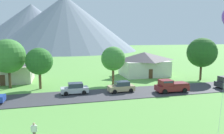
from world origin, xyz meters
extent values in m
cube|color=#38383D|center=(0.00, 28.64, 0.04)|extent=(160.00, 6.81, 0.08)
cone|color=slate|center=(-18.95, 175.05, 11.71)|extent=(88.29, 88.29, 23.43)
cone|color=gray|center=(-19.45, 151.55, 15.01)|extent=(79.53, 79.53, 30.03)
cone|color=gray|center=(1.73, 138.37, 17.01)|extent=(89.53, 89.53, 34.02)
cube|color=silver|center=(14.38, 42.20, 1.73)|extent=(9.98, 7.27, 3.46)
pyramid|color=#474247|center=(14.38, 42.20, 4.41)|extent=(10.77, 7.85, 1.90)
cube|color=brown|center=(14.38, 38.55, 1.00)|extent=(0.90, 0.06, 2.00)
cube|color=beige|center=(-14.41, 42.82, 1.62)|extent=(9.62, 7.28, 3.23)
pyramid|color=#474247|center=(-14.41, 42.82, 4.12)|extent=(10.39, 7.87, 1.78)
cube|color=brown|center=(-14.41, 39.16, 1.00)|extent=(0.90, 0.06, 2.00)
cylinder|color=#4C3823|center=(-12.72, 36.80, 1.71)|extent=(0.44, 0.44, 3.42)
sphere|color=#3D7F33|center=(-12.72, 36.80, 5.58)|extent=(5.76, 5.76, 5.76)
cylinder|color=#4C3823|center=(23.72, 34.74, 1.70)|extent=(0.44, 0.44, 3.40)
sphere|color=#23561E|center=(23.72, 34.74, 5.63)|extent=(5.95, 5.95, 5.95)
cylinder|color=brown|center=(-7.66, 35.14, 1.52)|extent=(0.44, 0.44, 3.03)
sphere|color=#286623|center=(-7.66, 35.14, 4.73)|extent=(4.53, 4.53, 4.53)
cylinder|color=brown|center=(5.25, 35.26, 1.58)|extent=(0.44, 0.44, 3.17)
sphere|color=#3D7F33|center=(5.25, 35.26, 4.83)|extent=(4.44, 4.44, 4.44)
cube|color=#B7BCC1|center=(-2.31, 30.15, 0.68)|extent=(4.22, 1.85, 0.80)
cube|color=#2D3847|center=(-2.16, 30.15, 1.42)|extent=(2.22, 1.61, 0.68)
cylinder|color=black|center=(-3.65, 29.21, 0.40)|extent=(0.64, 0.25, 0.64)
cylinder|color=black|center=(-3.67, 31.05, 0.40)|extent=(0.64, 0.25, 0.64)
cylinder|color=black|center=(-0.95, 29.25, 0.40)|extent=(0.64, 0.25, 0.64)
cylinder|color=black|center=(-0.97, 31.09, 0.40)|extent=(0.64, 0.25, 0.64)
cube|color=tan|center=(5.02, 29.47, 0.68)|extent=(4.27, 1.97, 0.80)
cube|color=#2D3847|center=(5.17, 29.48, 1.42)|extent=(2.26, 1.67, 0.68)
cylinder|color=black|center=(3.71, 28.50, 0.40)|extent=(0.65, 0.27, 0.64)
cylinder|color=black|center=(3.63, 30.34, 0.40)|extent=(0.65, 0.27, 0.64)
cylinder|color=black|center=(6.40, 28.61, 0.40)|extent=(0.65, 0.27, 0.64)
cylinder|color=black|center=(6.33, 30.45, 0.40)|extent=(0.65, 0.27, 0.64)
cylinder|color=black|center=(-12.49, 28.87, 0.40)|extent=(0.65, 0.26, 0.64)
cylinder|color=black|center=(22.51, 28.31, 0.46)|extent=(0.77, 0.31, 0.76)
cube|color=maroon|center=(12.83, 27.31, 0.75)|extent=(5.26, 2.16, 0.84)
cube|color=maroon|center=(11.73, 27.34, 1.62)|extent=(1.95, 1.90, 0.90)
cube|color=#2D3847|center=(11.73, 27.34, 1.89)|extent=(1.67, 1.93, 0.28)
cube|color=maroon|center=(13.98, 27.27, 1.35)|extent=(2.76, 2.04, 0.36)
cylinder|color=black|center=(11.10, 26.34, 0.46)|extent=(0.77, 0.30, 0.76)
cylinder|color=black|center=(11.16, 28.38, 0.46)|extent=(0.77, 0.30, 0.76)
cylinder|color=black|center=(14.50, 26.24, 0.46)|extent=(0.77, 0.30, 0.76)
cylinder|color=black|center=(14.56, 28.28, 0.46)|extent=(0.77, 0.30, 0.76)
cylinder|color=silver|center=(5.99, 9.17, 5.89)|extent=(2.36, 2.07, 8.68)
cube|color=white|center=(-6.93, 15.73, 1.17)|extent=(0.36, 0.22, 0.58)
sphere|color=tan|center=(-6.93, 15.73, 1.57)|extent=(0.21, 0.21, 0.21)
cylinder|color=white|center=(-7.15, 15.73, 1.12)|extent=(0.12, 0.18, 0.59)
cylinder|color=white|center=(-6.71, 15.73, 1.12)|extent=(0.12, 0.18, 0.59)
camera|label=1|loc=(-4.92, -2.58, 8.89)|focal=34.41mm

